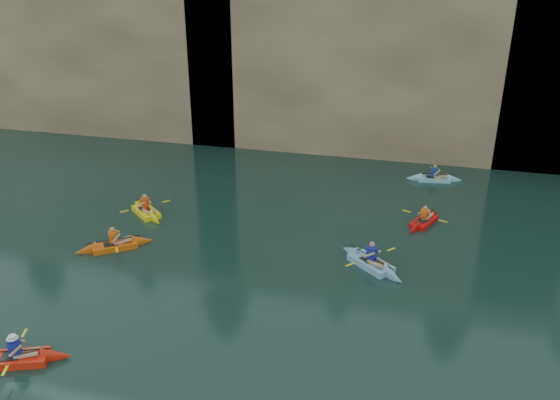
% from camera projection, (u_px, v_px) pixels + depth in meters
% --- Properties ---
extents(ground, '(160.00, 160.00, 0.00)m').
position_uv_depth(ground, '(213.00, 386.00, 15.30)').
color(ground, black).
rests_on(ground, ground).
extents(cliff, '(70.00, 16.00, 12.00)m').
position_uv_depth(cliff, '(363.00, 43.00, 39.69)').
color(cliff, tan).
rests_on(cliff, ground).
extents(cliff_slab_west, '(26.00, 2.40, 10.56)m').
position_uv_depth(cliff_slab_west, '(64.00, 57.00, 38.25)').
color(cliff_slab_west, tan).
rests_on(cliff_slab_west, ground).
extents(cliff_slab_center, '(24.00, 2.40, 11.40)m').
position_uv_depth(cliff_slab_center, '(380.00, 63.00, 32.74)').
color(cliff_slab_center, tan).
rests_on(cliff_slab_center, ground).
extents(sea_cave_west, '(4.50, 1.00, 4.00)m').
position_uv_depth(sea_cave_west, '(90.00, 106.00, 38.45)').
color(sea_cave_west, black).
rests_on(sea_cave_west, ground).
extents(sea_cave_center, '(3.50, 1.00, 3.20)m').
position_uv_depth(sea_cave_center, '(281.00, 126.00, 35.20)').
color(sea_cave_center, black).
rests_on(sea_cave_center, ground).
extents(sea_cave_east, '(5.00, 1.00, 4.50)m').
position_uv_depth(sea_cave_east, '(514.00, 131.00, 31.54)').
color(sea_cave_east, black).
rests_on(sea_cave_east, ground).
extents(main_kayaker, '(3.21, 2.04, 1.17)m').
position_uv_depth(main_kayaker, '(17.00, 358.00, 16.17)').
color(main_kayaker, red).
rests_on(main_kayaker, ground).
extents(kayaker_orange, '(2.97, 2.55, 1.22)m').
position_uv_depth(kayaker_orange, '(114.00, 245.00, 22.88)').
color(kayaker_orange, '#E85C0E').
rests_on(kayaker_orange, ground).
extents(kayaker_ltblue_near, '(3.10, 2.80, 1.34)m').
position_uv_depth(kayaker_ltblue_near, '(371.00, 263.00, 21.46)').
color(kayaker_ltblue_near, '#7BA9CF').
rests_on(kayaker_ltblue_near, ground).
extents(kayaker_red_far, '(2.07, 3.05, 1.11)m').
position_uv_depth(kayaker_red_far, '(424.00, 221.00, 25.14)').
color(kayaker_red_far, red).
rests_on(kayaker_red_far, ground).
extents(kayaker_yellow, '(2.90, 2.59, 1.28)m').
position_uv_depth(kayaker_yellow, '(146.00, 211.00, 26.11)').
color(kayaker_yellow, yellow).
rests_on(kayaker_yellow, ground).
extents(kayaker_ltblue_mid, '(3.16, 2.31, 1.18)m').
position_uv_depth(kayaker_ltblue_mid, '(434.00, 178.00, 30.32)').
color(kayaker_ltblue_mid, '#83C0DB').
rests_on(kayaker_ltblue_mid, ground).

